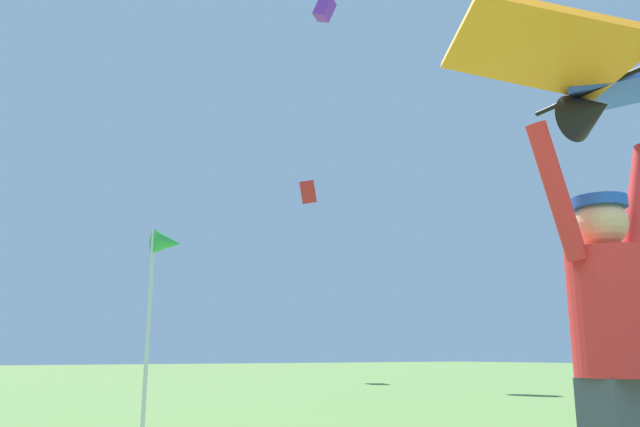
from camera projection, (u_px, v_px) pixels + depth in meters
name	position (u px, v px, depth m)	size (l,w,h in m)	color
kite_flyer_person	(614.00, 350.00, 2.73)	(0.81, 0.37, 1.92)	#424751
held_stunt_kite	(599.00, 81.00, 2.93)	(1.70, 0.97, 0.39)	black
distant_kite_red_far_center	(308.00, 192.00, 25.83)	(0.98, 0.89, 1.10)	red
distant_kite_purple_high_left	(325.00, 9.00, 26.42)	(1.01, 0.95, 1.13)	purple
marker_flag	(164.00, 259.00, 6.24)	(0.30, 0.24, 2.13)	silver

